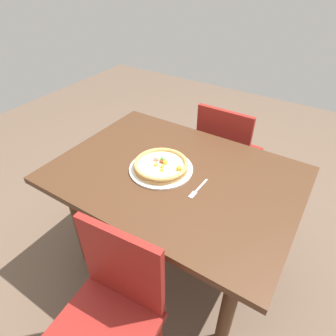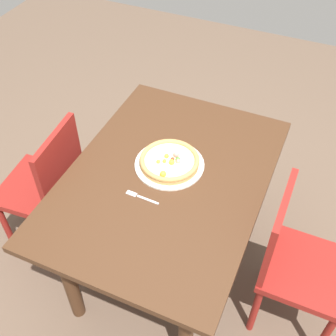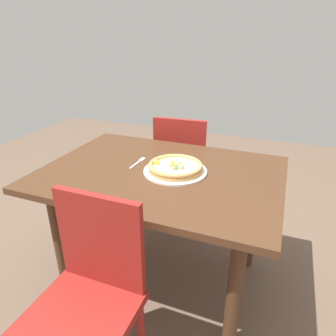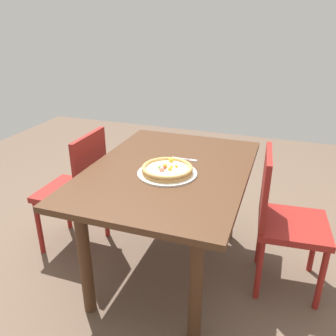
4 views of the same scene
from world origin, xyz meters
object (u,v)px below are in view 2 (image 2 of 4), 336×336
dining_table (167,192)px  plate (169,164)px  chair_near (295,260)px  fork (140,197)px  chair_far (47,185)px  pizza (170,161)px

dining_table → plate: (0.08, 0.02, 0.11)m
chair_near → plate: (0.11, 0.69, 0.26)m
chair_near → plate: chair_near is taller
chair_near → fork: bearing=-79.7°
chair_far → chair_near: bearing=-91.8°
chair_near → fork: chair_near is taller
plate → pizza: (-0.00, -0.00, 0.03)m
pizza → fork: size_ratio=1.76×
chair_far → pizza: (0.18, -0.66, 0.29)m
dining_table → fork: bearing=159.7°
chair_near → pizza: 0.76m
pizza → fork: 0.25m
chair_far → dining_table: bearing=-86.2°
pizza → fork: bearing=169.7°
pizza → plate: bearing=35.9°
plate → chair_far: bearing=105.2°
dining_table → chair_far: 0.70m
plate → fork: (-0.24, 0.04, -0.00)m
plate → dining_table: bearing=-166.9°
plate → fork: bearing=169.9°
chair_near → plate: size_ratio=2.56×
chair_far → fork: (-0.06, -0.61, 0.26)m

